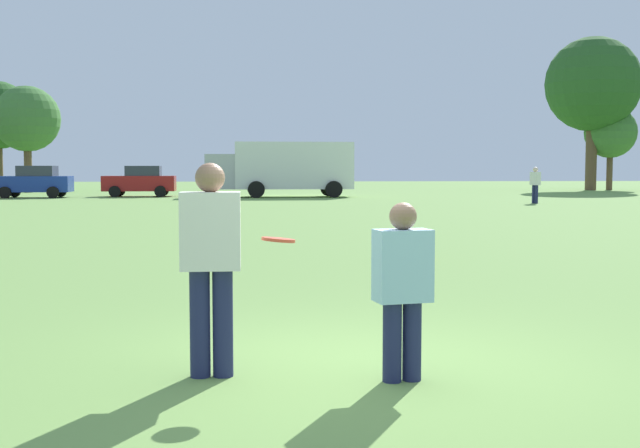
{
  "coord_description": "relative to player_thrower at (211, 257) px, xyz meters",
  "views": [
    {
      "loc": [
        -0.97,
        -6.54,
        1.67
      ],
      "look_at": [
        -0.19,
        2.11,
        1.06
      ],
      "focal_mm": 44.33,
      "sensor_mm": 36.0,
      "label": 1
    }
  ],
  "objects": [
    {
      "name": "parked_car_center",
      "position": [
        -11.92,
        40.06,
        -0.04
      ],
      "size": [
        4.23,
        2.27,
        1.82
      ],
      "color": "navy",
      "rests_on": "ground"
    },
    {
      "name": "bystander_far_jogger",
      "position": [
        13.87,
        30.19,
        0.01
      ],
      "size": [
        0.43,
        0.54,
        1.73
      ],
      "color": "#1E234C",
      "rests_on": "ground"
    },
    {
      "name": "parked_car_mid_right",
      "position": [
        -6.12,
        41.36,
        -0.04
      ],
      "size": [
        4.23,
        2.27,
        1.82
      ],
      "color": "maroon",
      "rests_on": "ground"
    },
    {
      "name": "tree_east_birch",
      "position": [
        -14.91,
        49.94,
        4.08
      ],
      "size": [
        4.52,
        4.52,
        7.34
      ],
      "color": "brown",
      "rests_on": "ground"
    },
    {
      "name": "player_defender",
      "position": [
        1.5,
        -0.27,
        -0.19
      ],
      "size": [
        0.47,
        0.32,
        1.41
      ],
      "color": "#1E234C",
      "rests_on": "ground"
    },
    {
      "name": "tree_east_oak",
      "position": [
        26.39,
        52.12,
        7.04
      ],
      "size": [
        7.16,
        7.16,
        11.64
      ],
      "color": "brown",
      "rests_on": "ground"
    },
    {
      "name": "box_truck",
      "position": [
        2.27,
        39.78,
        0.78
      ],
      "size": [
        8.54,
        3.1,
        3.18
      ],
      "color": "white",
      "rests_on": "ground"
    },
    {
      "name": "frisbee",
      "position": [
        0.54,
        -0.06,
        0.14
      ],
      "size": [
        0.27,
        0.27,
        0.06
      ],
      "color": "#E54C33"
    },
    {
      "name": "ground_plane",
      "position": [
        1.28,
        0.23,
        -0.97
      ],
      "size": [
        188.62,
        188.62,
        0.0
      ],
      "primitive_type": "plane",
      "color": "#6B9347"
    },
    {
      "name": "traffic_cone",
      "position": [
        3.37,
        7.7,
        -0.74
      ],
      "size": [
        0.32,
        0.32,
        0.48
      ],
      "color": "#D8590C",
      "rests_on": "ground"
    },
    {
      "name": "tree_far_east_pine",
      "position": [
        28.01,
        52.4,
        3.45
      ],
      "size": [
        3.95,
        3.95,
        6.42
      ],
      "color": "brown",
      "rests_on": "ground"
    },
    {
      "name": "player_thrower",
      "position": [
        0.0,
        0.0,
        0.0
      ],
      "size": [
        0.47,
        0.27,
        1.72
      ],
      "color": "#1E234C",
      "rests_on": "ground"
    }
  ]
}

